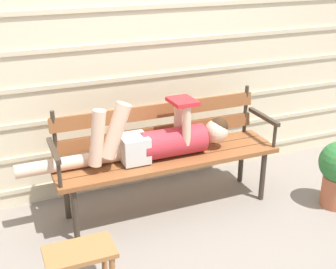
# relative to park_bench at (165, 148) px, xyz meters

# --- Properties ---
(ground_plane) EXTENTS (12.00, 12.00, 0.00)m
(ground_plane) POSITION_rel_park_bench_xyz_m (0.00, -0.20, -0.51)
(ground_plane) COLOR gray
(house_siding) EXTENTS (4.48, 0.08, 2.22)m
(house_siding) POSITION_rel_park_bench_xyz_m (0.00, 0.46, 0.60)
(house_siding) COLOR beige
(house_siding) RESTS_ON ground
(park_bench) EXTENTS (1.76, 0.45, 0.88)m
(park_bench) POSITION_rel_park_bench_xyz_m (0.00, 0.00, 0.00)
(park_bench) COLOR brown
(park_bench) RESTS_ON ground
(reclining_person) EXTENTS (1.64, 0.25, 0.51)m
(reclining_person) POSITION_rel_park_bench_xyz_m (-0.09, -0.07, 0.11)
(reclining_person) COLOR #B72D38
(footstool) EXTENTS (0.41, 0.25, 0.33)m
(footstool) POSITION_rel_park_bench_xyz_m (-0.85, -0.77, -0.25)
(footstool) COLOR #9E6638
(footstool) RESTS_ON ground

